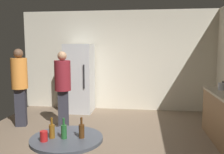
# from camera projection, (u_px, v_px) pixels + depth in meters

# --- Properties ---
(ground_plane) EXTENTS (5.20, 5.20, 0.10)m
(ground_plane) POSITION_uv_depth(u_px,v_px,m) (101.00, 149.00, 4.23)
(ground_plane) COLOR #7A6651
(wall_back) EXTENTS (5.32, 0.06, 2.70)m
(wall_back) POSITION_uv_depth(u_px,v_px,m) (117.00, 61.00, 6.65)
(wall_back) COLOR silver
(wall_back) RESTS_ON ground_plane
(refrigerator) EXTENTS (0.70, 0.68, 1.80)m
(refrigerator) POSITION_uv_depth(u_px,v_px,m) (79.00, 78.00, 6.40)
(refrigerator) COLOR silver
(refrigerator) RESTS_ON ground_plane
(kettle) EXTENTS (0.24, 0.17, 0.18)m
(kettle) POSITION_uv_depth(u_px,v_px,m) (223.00, 86.00, 4.64)
(kettle) COLOR #B2B2B7
(kettle) RESTS_ON kitchen_counter
(foreground_table) EXTENTS (0.80, 0.80, 0.73)m
(foreground_table) POSITION_uv_depth(u_px,v_px,m) (67.00, 146.00, 2.68)
(foreground_table) COLOR #4C515B
(foreground_table) RESTS_ON ground_plane
(beer_bottle_amber) EXTENTS (0.06, 0.06, 0.23)m
(beer_bottle_amber) POSITION_uv_depth(u_px,v_px,m) (52.00, 131.00, 2.64)
(beer_bottle_amber) COLOR #8C5919
(beer_bottle_amber) RESTS_ON foreground_table
(beer_bottle_brown) EXTENTS (0.06, 0.06, 0.23)m
(beer_bottle_brown) POSITION_uv_depth(u_px,v_px,m) (82.00, 130.00, 2.64)
(beer_bottle_brown) COLOR #593314
(beer_bottle_brown) RESTS_ON foreground_table
(beer_bottle_green) EXTENTS (0.06, 0.06, 0.23)m
(beer_bottle_green) POSITION_uv_depth(u_px,v_px,m) (64.00, 131.00, 2.62)
(beer_bottle_green) COLOR #26662D
(beer_bottle_green) RESTS_ON foreground_table
(plastic_cup_red) EXTENTS (0.08, 0.08, 0.11)m
(plastic_cup_red) POSITION_uv_depth(u_px,v_px,m) (44.00, 136.00, 2.55)
(plastic_cup_red) COLOR red
(plastic_cup_red) RESTS_ON foreground_table
(person_in_orange_shirt) EXTENTS (0.41, 0.41, 1.69)m
(person_in_orange_shirt) POSITION_uv_depth(u_px,v_px,m) (20.00, 81.00, 5.20)
(person_in_orange_shirt) COLOR #2D2D38
(person_in_orange_shirt) RESTS_ON ground_plane
(person_in_maroon_shirt) EXTENTS (0.42, 0.42, 1.63)m
(person_in_maroon_shirt) POSITION_uv_depth(u_px,v_px,m) (63.00, 83.00, 5.13)
(person_in_maroon_shirt) COLOR #2D2D38
(person_in_maroon_shirt) RESTS_ON ground_plane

